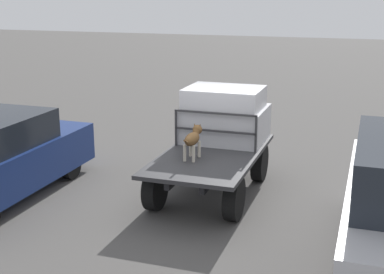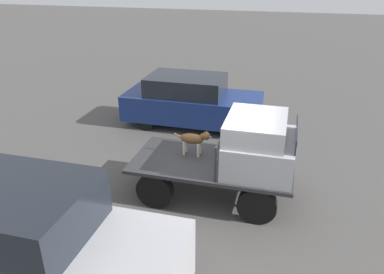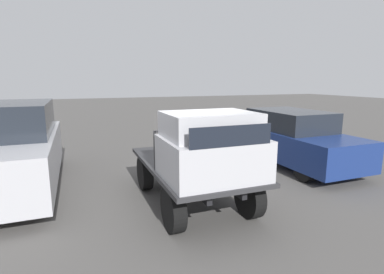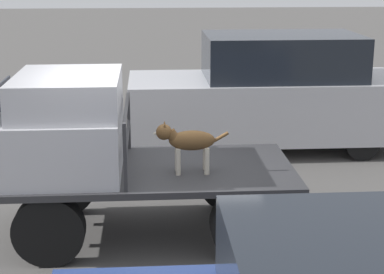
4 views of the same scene
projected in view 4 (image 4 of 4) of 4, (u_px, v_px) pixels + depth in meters
ground_plane at (149, 233)px, 8.20m from camera, size 80.00×80.00×0.00m
flatbed_truck at (148, 188)px, 8.04m from camera, size 3.63×1.87×0.88m
truck_cab at (63, 125)px, 7.75m from camera, size 1.46×1.75×1.18m
truck_headboard at (127, 127)px, 7.81m from camera, size 0.04×1.75×0.79m
dog at (186, 141)px, 7.67m from camera, size 0.91×0.24×0.65m
parked_pickup_far at (270, 94)px, 11.65m from camera, size 4.99×1.93×2.10m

